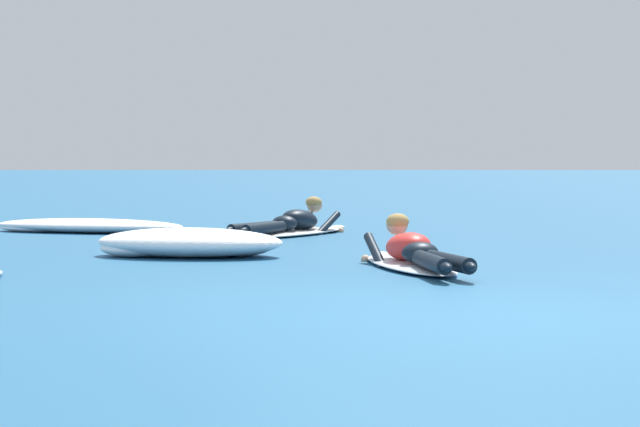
{
  "coord_description": "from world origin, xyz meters",
  "views": [
    {
      "loc": [
        -0.7,
        -8.29,
        1.07
      ],
      "look_at": [
        -0.67,
        6.12,
        0.37
      ],
      "focal_mm": 70.1,
      "sensor_mm": 36.0,
      "label": 1
    }
  ],
  "objects": [
    {
      "name": "ground_plane",
      "position": [
        0.0,
        10.0,
        0.0
      ],
      "size": [
        120.0,
        120.0,
        0.0
      ],
      "primitive_type": "plane",
      "color": "#235B84"
    },
    {
      "name": "surfer_near",
      "position": [
        0.16,
        3.16,
        0.13
      ],
      "size": [
        1.03,
        2.66,
        0.55
      ],
      "color": "silver",
      "rests_on": "ground"
    },
    {
      "name": "surfer_far",
      "position": [
        -1.05,
        7.88,
        0.13
      ],
      "size": [
        1.68,
        2.53,
        0.55
      ],
      "color": "white",
      "rests_on": "ground"
    },
    {
      "name": "whitewater_mid_left",
      "position": [
        -2.04,
        4.56,
        0.14
      ],
      "size": [
        2.1,
        1.38,
        0.3
      ],
      "color": "white",
      "rests_on": "ground"
    },
    {
      "name": "whitewater_mid_right",
      "position": [
        -3.81,
        8.49,
        0.09
      ],
      "size": [
        2.83,
        1.53,
        0.19
      ],
      "color": "white",
      "rests_on": "ground"
    }
  ]
}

